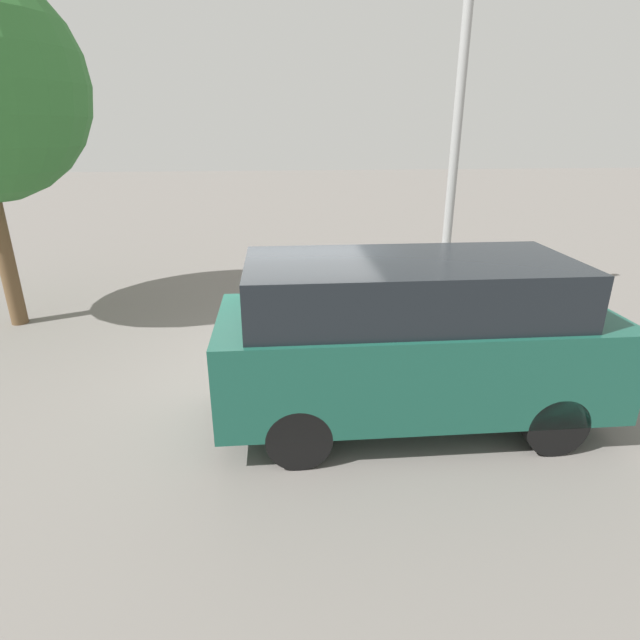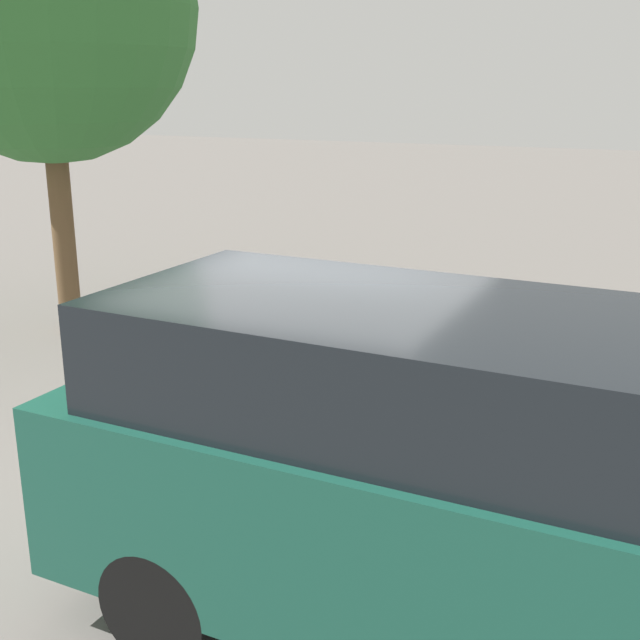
% 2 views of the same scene
% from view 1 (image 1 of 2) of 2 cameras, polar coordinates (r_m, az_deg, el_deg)
% --- Properties ---
extents(ground_plane, '(80.00, 80.00, 0.00)m').
position_cam_1_polar(ground_plane, '(7.76, -4.10, -6.26)').
color(ground_plane, slate).
extents(parking_meter_near, '(0.21, 0.13, 1.56)m').
position_cam_1_polar(parking_meter_near, '(7.76, -5.70, 2.89)').
color(parking_meter_near, gray).
rests_on(parking_meter_near, ground).
extents(lamp_post, '(0.44, 0.44, 6.50)m').
position_cam_1_polar(lamp_post, '(10.07, 14.69, 13.38)').
color(lamp_post, beige).
rests_on(lamp_post, ground).
extents(parked_van, '(4.79, 1.94, 2.14)m').
position_cam_1_polar(parked_van, '(6.20, 10.52, -1.95)').
color(parked_van, '#195142').
rests_on(parked_van, ground).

